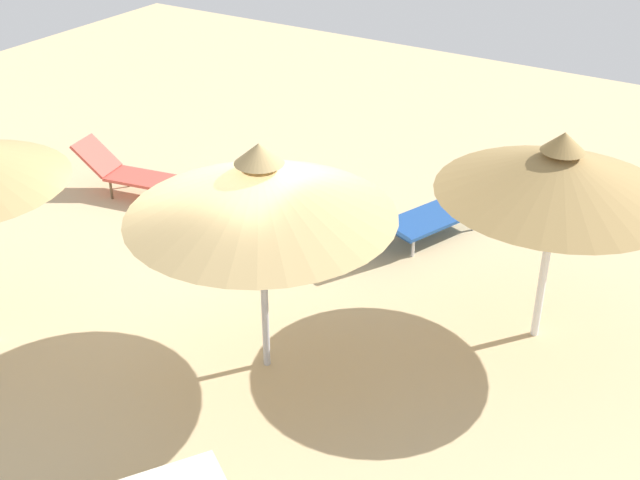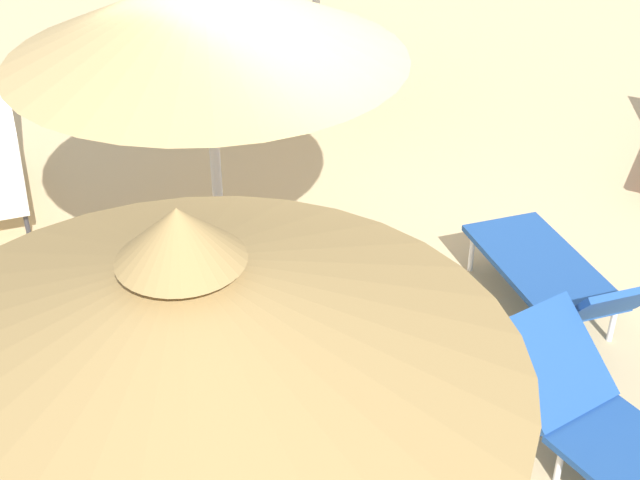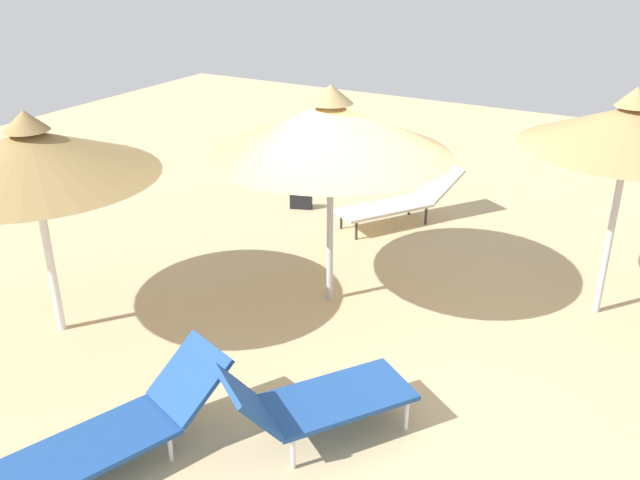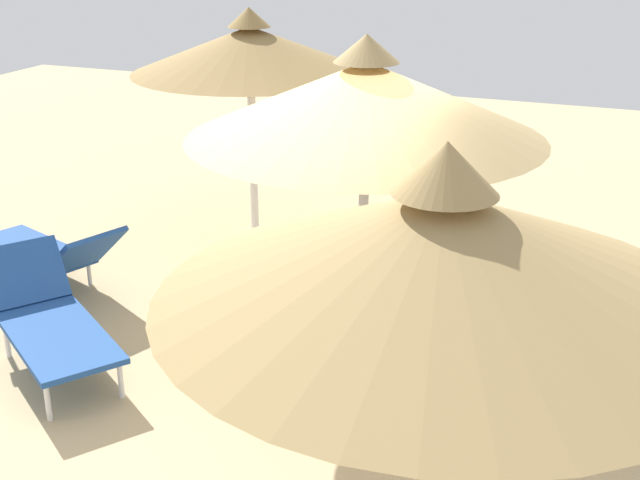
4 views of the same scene
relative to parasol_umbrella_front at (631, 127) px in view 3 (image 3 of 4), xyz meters
The scene contains 8 objects.
ground 3.82m from the parasol_umbrella_front, 128.64° to the left, with size 24.00×24.00×0.10m, color tan.
parasol_umbrella_front is the anchor object (origin of this frame).
parasol_umbrella_back 3.37m from the parasol_umbrella_front, 113.99° to the left, with size 2.90×2.90×2.79m.
parasol_umbrella_center 6.60m from the parasol_umbrella_front, 122.97° to the left, with size 2.74×2.74×2.66m.
lounge_chair_near_right 6.19m from the parasol_umbrella_front, 146.22° to the left, with size 2.19×1.35×0.82m.
lounge_chair_far_left 4.67m from the parasol_umbrella_front, 153.00° to the left, with size 1.87×1.59×0.87m.
lounge_chair_far_right 4.10m from the parasol_umbrella_front, 66.15° to the left, with size 2.12×1.65×0.84m.
handbag 5.64m from the parasol_umbrella_front, 76.62° to the left, with size 0.25×0.40×0.42m.
Camera 3 is at (-6.38, -2.96, 4.37)m, focal length 38.44 mm.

